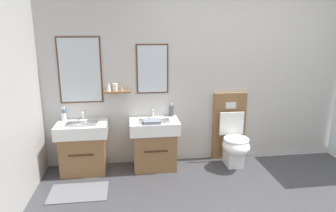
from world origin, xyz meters
The scene contains 10 objects.
wall_back centered at (-0.02, 1.71, 1.34)m, with size 5.50×0.27×2.68m.
bath_mat centered at (-2.10, 0.87, 0.01)m, with size 0.68×0.44×0.01m, color slate.
vanity_sink_left centered at (-2.10, 1.45, 0.36)m, with size 0.66×0.47×0.69m.
tap_on_left_sink centered at (-2.10, 1.62, 0.76)m, with size 0.03×0.13×0.11m.
vanity_sink_right centered at (-1.14, 1.45, 0.36)m, with size 0.66×0.47×0.69m.
tap_on_right_sink centered at (-1.14, 1.62, 0.76)m, with size 0.03×0.13×0.11m.
toilet centered at (-0.03, 1.45, 0.38)m, with size 0.48×0.62×1.00m.
toothbrush_cup centered at (-2.35, 1.61, 0.74)m, with size 0.07×0.08×0.20m.
soap_dispenser centered at (-0.88, 1.62, 0.76)m, with size 0.06×0.06×0.19m.
folded_hand_towel centered at (-1.18, 1.32, 0.71)m, with size 0.22×0.16×0.04m, color gray.
Camera 1 is at (-1.46, -2.46, 1.91)m, focal length 32.37 mm.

